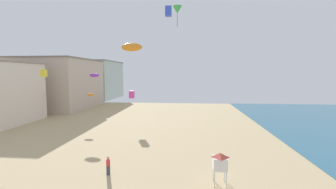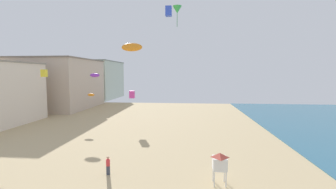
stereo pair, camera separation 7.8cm
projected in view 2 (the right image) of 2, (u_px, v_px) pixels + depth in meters
boardwalk_hotel_mid at (57, 84)px, 59.42m from camera, size 17.84×20.30×12.69m
boardwalk_hotel_far at (95, 80)px, 83.18m from camera, size 15.73×21.15×13.46m
kite_flyer at (108, 164)px, 19.87m from camera, size 0.34×0.34×1.64m
lifeguard_stand at (220, 162)px, 18.10m from camera, size 1.10×1.10×2.55m
kite_blue_box at (169, 11)px, 32.07m from camera, size 0.86×0.86×1.35m
kite_magenta_box at (132, 94)px, 39.11m from camera, size 0.80×0.80×1.26m
kite_yellow_box at (44, 73)px, 33.12m from camera, size 0.68×0.68×1.07m
kite_orange_parafoil at (91, 95)px, 40.32m from camera, size 1.29×0.36×0.50m
kite_orange_parafoil_2 at (132, 47)px, 28.32m from camera, size 2.62×0.73×1.02m
kite_green_delta at (177, 10)px, 21.20m from camera, size 0.83×0.83×1.89m
kite_purple_parafoil at (95, 75)px, 39.85m from camera, size 1.74×0.48×0.68m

